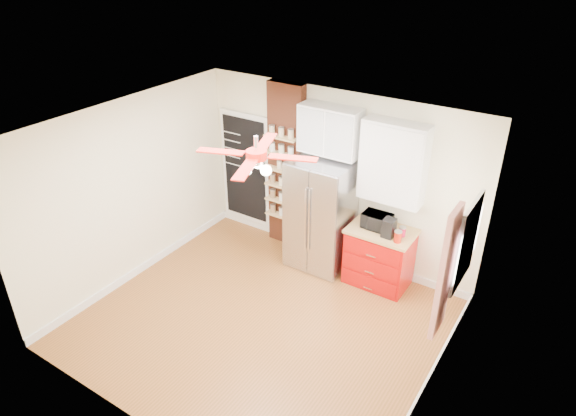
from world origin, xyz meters
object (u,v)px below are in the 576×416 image
Objects in this scene: toaster_oven at (377,221)px; pantry_jar_oats at (280,165)px; ceiling_fan at (256,155)px; canister_left at (398,237)px; coffee_maker at (389,228)px; red_cabinet at (379,256)px; fridge at (321,215)px.

pantry_jar_oats is at bearing 176.27° from toaster_oven.
canister_left is (1.22, 1.50, -1.45)m from ceiling_fan.
coffee_maker is at bearing 157.56° from canister_left.
red_cabinet is at bearing 61.29° from ceiling_fan.
coffee_maker is at bearing -38.05° from red_cabinet.
canister_left is (0.16, -0.07, -0.06)m from coffee_maker.
toaster_oven is 0.26m from coffee_maker.
fridge reaches higher than toaster_oven.
coffee_maker is at bearing 55.97° from ceiling_fan.
ceiling_fan reaches higher than red_cabinet.
red_cabinet is at bearing 2.95° from fridge.
pantry_jar_oats is at bearing 176.63° from red_cabinet.
fridge is at bearing 174.30° from canister_left.
pantry_jar_oats is at bearing 116.50° from ceiling_fan.
pantry_jar_oats is (-1.95, 0.22, 0.40)m from coffee_maker.
toaster_oven is 2.63× the size of canister_left.
red_cabinet is 0.61m from coffee_maker.
coffee_maker reaches higher than toaster_oven.
canister_left is 2.18m from pantry_jar_oats.
toaster_oven is at bearing 3.93° from fridge.
coffee_maker reaches higher than red_cabinet.
toaster_oven reaches higher than canister_left.
ceiling_fan is 9.01× the size of canister_left.
ceiling_fan is 3.43× the size of toaster_oven.
fridge is at bearing -177.05° from red_cabinet.
fridge is 11.26× the size of canister_left.
canister_left is at bearing -30.29° from red_cabinet.
canister_left is at bearing -5.70° from fridge.
fridge is 4.29× the size of toaster_oven.
pantry_jar_oats is (-0.84, 0.16, 0.56)m from fridge.
red_cabinet is 2.06m from pantry_jar_oats.
canister_left is (1.27, -0.13, 0.10)m from fridge.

